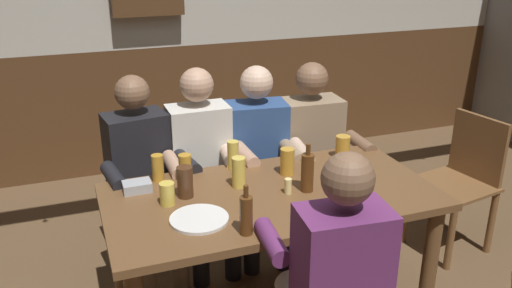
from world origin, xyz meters
The scene contains 22 objects.
back_wall_wainscot centered at (0.00, 2.44, 0.53)m, with size 6.49×0.12×1.07m, color brown.
dining_table centered at (0.00, 0.16, 0.63)m, with size 1.64×0.84×0.74m.
person_0 centered at (-0.54, 0.80, 0.67)m, with size 0.52×0.57×1.22m.
person_1 centered at (-0.18, 0.81, 0.68)m, with size 0.50×0.50×1.23m.
person_2 centered at (0.18, 0.82, 0.67)m, with size 0.54×0.57×1.22m.
person_3 centered at (0.55, 0.81, 0.67)m, with size 0.55×0.54×1.21m.
person_4 centered at (0.01, -0.49, 0.67)m, with size 0.51×0.54×1.24m.
chair_empty_near_right centered at (1.42, 0.42, 0.48)m, with size 0.51×0.51×0.88m.
table_candle centered at (0.08, 0.13, 0.78)m, with size 0.04×0.04×0.08m, color #F9E08C.
condiment_caddy centered at (-0.63, 0.42, 0.77)m, with size 0.14×0.10×0.05m, color #B2B7BC.
plate_0 centered at (-0.41, 0.02, 0.75)m, with size 0.27×0.27×0.01m, color white.
bottle_0 centered at (0.18, 0.13, 0.84)m, with size 0.06×0.06×0.25m.
bottle_1 centered at (-0.25, -0.16, 0.83)m, with size 0.06×0.06×0.23m.
pint_glass_0 centered at (-0.50, 0.50, 0.81)m, with size 0.06×0.06×0.14m, color gold.
pint_glass_1 centered at (0.16, 0.35, 0.81)m, with size 0.08×0.08×0.15m, color gold.
pint_glass_2 centered at (-0.09, 0.52, 0.82)m, with size 0.06×0.06×0.16m, color #E5C64C.
pint_glass_3 centered at (-0.13, 0.29, 0.82)m, with size 0.07×0.07×0.16m, color #E5C64C.
pint_glass_4 centered at (-0.37, 0.42, 0.82)m, with size 0.07×0.07×0.16m, color gold.
pint_glass_5 centered at (-0.41, 0.27, 0.82)m, with size 0.08×0.08×0.16m, color #4C2D19.
pint_glass_6 centered at (0.28, -0.01, 0.80)m, with size 0.06×0.06×0.13m, color #4C2D19.
pint_glass_7 centered at (-0.51, 0.22, 0.80)m, with size 0.07×0.07×0.11m, color #E5C64C.
pint_glass_8 centered at (0.55, 0.45, 0.81)m, with size 0.08×0.08×0.13m, color gold.
Camera 1 is at (-0.91, -2.08, 1.95)m, focal length 37.84 mm.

